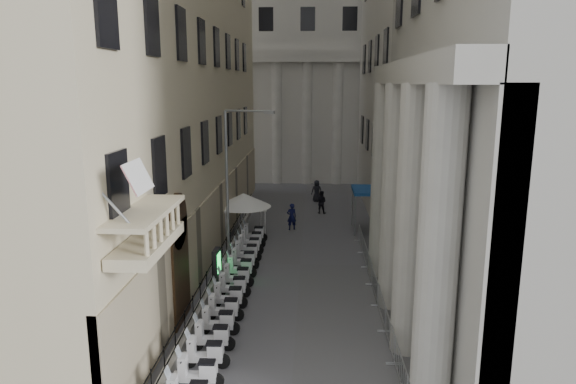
# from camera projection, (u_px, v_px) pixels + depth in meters

# --- Properties ---
(far_building) EXTENTS (22.00, 10.00, 30.00)m
(far_building) POSITION_uv_depth(u_px,v_px,m) (308.00, 35.00, 53.91)
(far_building) COLOR beige
(far_building) RESTS_ON ground
(iron_fence) EXTENTS (0.30, 28.00, 1.40)m
(iron_fence) POSITION_uv_depth(u_px,v_px,m) (221.00, 271.00, 27.91)
(iron_fence) COLOR black
(iron_fence) RESTS_ON ground
(blue_awning) EXTENTS (1.60, 3.00, 3.00)m
(blue_awning) POSITION_uv_depth(u_px,v_px,m) (363.00, 231.00, 35.32)
(blue_awning) COLOR navy
(blue_awning) RESTS_ON ground
(scooter_3) EXTENTS (1.41, 0.58, 1.50)m
(scooter_3) POSITION_uv_depth(u_px,v_px,m) (206.00, 368.00, 18.35)
(scooter_3) COLOR silver
(scooter_3) RESTS_ON ground
(scooter_4) EXTENTS (1.41, 0.58, 1.50)m
(scooter_4) POSITION_uv_depth(u_px,v_px,m) (213.00, 350.00, 19.57)
(scooter_4) COLOR silver
(scooter_4) RESTS_ON ground
(scooter_5) EXTENTS (1.41, 0.58, 1.50)m
(scooter_5) POSITION_uv_depth(u_px,v_px,m) (219.00, 335.00, 20.80)
(scooter_5) COLOR silver
(scooter_5) RESTS_ON ground
(scooter_6) EXTENTS (1.41, 0.58, 1.50)m
(scooter_6) POSITION_uv_depth(u_px,v_px,m) (224.00, 321.00, 22.02)
(scooter_6) COLOR silver
(scooter_6) RESTS_ON ground
(scooter_7) EXTENTS (1.41, 0.58, 1.50)m
(scooter_7) POSITION_uv_depth(u_px,v_px,m) (229.00, 308.00, 23.24)
(scooter_7) COLOR silver
(scooter_7) RESTS_ON ground
(scooter_8) EXTENTS (1.41, 0.58, 1.50)m
(scooter_8) POSITION_uv_depth(u_px,v_px,m) (233.00, 297.00, 24.46)
(scooter_8) COLOR silver
(scooter_8) RESTS_ON ground
(scooter_9) EXTENTS (1.41, 0.58, 1.50)m
(scooter_9) POSITION_uv_depth(u_px,v_px,m) (237.00, 287.00, 25.69)
(scooter_9) COLOR silver
(scooter_9) RESTS_ON ground
(scooter_10) EXTENTS (1.41, 0.58, 1.50)m
(scooter_10) POSITION_uv_depth(u_px,v_px,m) (241.00, 278.00, 26.91)
(scooter_10) COLOR silver
(scooter_10) RESTS_ON ground
(scooter_11) EXTENTS (1.41, 0.58, 1.50)m
(scooter_11) POSITION_uv_depth(u_px,v_px,m) (244.00, 269.00, 28.13)
(scooter_11) COLOR silver
(scooter_11) RESTS_ON ground
(scooter_12) EXTENTS (1.41, 0.58, 1.50)m
(scooter_12) POSITION_uv_depth(u_px,v_px,m) (247.00, 261.00, 29.35)
(scooter_12) COLOR silver
(scooter_12) RESTS_ON ground
(scooter_13) EXTENTS (1.41, 0.58, 1.50)m
(scooter_13) POSITION_uv_depth(u_px,v_px,m) (249.00, 254.00, 30.58)
(scooter_13) COLOR silver
(scooter_13) RESTS_ON ground
(scooter_14) EXTENTS (1.41, 0.58, 1.50)m
(scooter_14) POSITION_uv_depth(u_px,v_px,m) (252.00, 248.00, 31.80)
(scooter_14) COLOR silver
(scooter_14) RESTS_ON ground
(scooter_15) EXTENTS (1.41, 0.58, 1.50)m
(scooter_15) POSITION_uv_depth(u_px,v_px,m) (254.00, 242.00, 33.02)
(scooter_15) COLOR silver
(scooter_15) RESTS_ON ground
(barrier_1) EXTENTS (0.60, 2.40, 1.10)m
(barrier_1) POSITION_uv_depth(u_px,v_px,m) (400.00, 384.00, 17.38)
(barrier_1) COLOR #A7A9AE
(barrier_1) RESTS_ON ground
(barrier_2) EXTENTS (0.60, 2.40, 1.10)m
(barrier_2) POSITION_uv_depth(u_px,v_px,m) (389.00, 347.00, 19.82)
(barrier_2) COLOR #A7A9AE
(barrier_2) RESTS_ON ground
(barrier_3) EXTENTS (0.60, 2.40, 1.10)m
(barrier_3) POSITION_uv_depth(u_px,v_px,m) (381.00, 318.00, 22.26)
(barrier_3) COLOR #A7A9AE
(barrier_3) RESTS_ON ground
(barrier_4) EXTENTS (0.60, 2.40, 1.10)m
(barrier_4) POSITION_uv_depth(u_px,v_px,m) (374.00, 295.00, 24.70)
(barrier_4) COLOR #A7A9AE
(barrier_4) RESTS_ON ground
(barrier_5) EXTENTS (0.60, 2.40, 1.10)m
(barrier_5) POSITION_uv_depth(u_px,v_px,m) (369.00, 276.00, 27.15)
(barrier_5) COLOR #A7A9AE
(barrier_5) RESTS_ON ground
(barrier_6) EXTENTS (0.60, 2.40, 1.10)m
(barrier_6) POSITION_uv_depth(u_px,v_px,m) (364.00, 260.00, 29.59)
(barrier_6) COLOR #A7A9AE
(barrier_6) RESTS_ON ground
(barrier_7) EXTENTS (0.60, 2.40, 1.10)m
(barrier_7) POSITION_uv_depth(u_px,v_px,m) (361.00, 247.00, 32.03)
(barrier_7) COLOR #A7A9AE
(barrier_7) RESTS_ON ground
(security_tent) EXTENTS (3.59, 3.59, 2.92)m
(security_tent) POSITION_uv_depth(u_px,v_px,m) (248.00, 201.00, 33.51)
(security_tent) COLOR silver
(security_tent) RESTS_ON ground
(street_lamp) EXTENTS (2.76, 0.82, 8.62)m
(street_lamp) POSITION_uv_depth(u_px,v_px,m) (233.00, 174.00, 27.85)
(street_lamp) COLOR #919499
(street_lamp) RESTS_ON ground
(info_kiosk) EXTENTS (0.32, 0.86, 1.80)m
(info_kiosk) POSITION_uv_depth(u_px,v_px,m) (217.00, 266.00, 26.00)
(info_kiosk) COLOR black
(info_kiosk) RESTS_ON ground
(pedestrian_a) EXTENTS (0.79, 0.65, 1.86)m
(pedestrian_a) POSITION_uv_depth(u_px,v_px,m) (292.00, 217.00, 35.57)
(pedestrian_a) COLOR #0D0F34
(pedestrian_a) RESTS_ON ground
(pedestrian_b) EXTENTS (1.02, 0.88, 1.80)m
(pedestrian_b) POSITION_uv_depth(u_px,v_px,m) (321.00, 202.00, 40.06)
(pedestrian_b) COLOR black
(pedestrian_b) RESTS_ON ground
(pedestrian_c) EXTENTS (1.01, 0.76, 1.87)m
(pedestrian_c) POSITION_uv_depth(u_px,v_px,m) (317.00, 191.00, 44.08)
(pedestrian_c) COLOR black
(pedestrian_c) RESTS_ON ground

